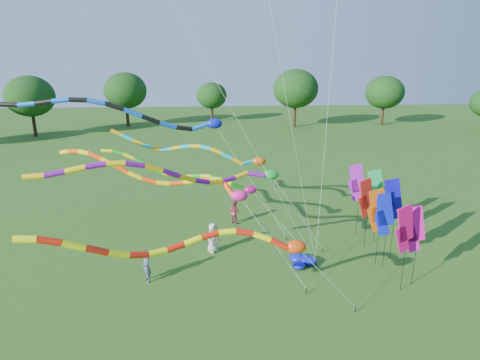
{
  "coord_description": "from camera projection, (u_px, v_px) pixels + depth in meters",
  "views": [
    {
      "loc": [
        -3.13,
        -15.55,
        11.17
      ],
      "look_at": [
        -1.62,
        5.06,
        4.8
      ],
      "focal_mm": 30.0,
      "sensor_mm": 36.0,
      "label": 1
    }
  ],
  "objects": [
    {
      "name": "tube_kite_green",
      "position": [
        194.0,
        176.0,
        25.0
      ],
      "size": [
        12.08,
        4.07,
        6.0
      ],
      "rotation": [
        0.0,
        0.0,
        -0.31
      ],
      "color": "black",
      "rests_on": "ground"
    },
    {
      "name": "banner_pole_magenta_a",
      "position": [
        404.0,
        230.0,
        18.97
      ],
      "size": [
        1.13,
        0.44,
        4.6
      ],
      "rotation": [
        0.0,
        0.0,
        0.32
      ],
      "color": "black",
      "rests_on": "ground"
    },
    {
      "name": "person_b",
      "position": [
        146.0,
        266.0,
        20.58
      ],
      "size": [
        0.68,
        0.76,
        1.74
      ],
      "primitive_type": "imported",
      "rotation": [
        0.0,
        0.0,
        -1.02
      ],
      "color": "#424B5D",
      "rests_on": "ground"
    },
    {
      "name": "banner_pole_violet",
      "position": [
        356.0,
        183.0,
        25.32
      ],
      "size": [
        1.16,
        0.28,
        4.81
      ],
      "rotation": [
        0.0,
        0.0,
        -0.18
      ],
      "color": "black",
      "rests_on": "ground"
    },
    {
      "name": "person_a",
      "position": [
        213.0,
        238.0,
        23.74
      ],
      "size": [
        1.04,
        1.05,
        1.83
      ],
      "primitive_type": "imported",
      "rotation": [
        0.0,
        0.0,
        0.81
      ],
      "color": "beige",
      "rests_on": "ground"
    },
    {
      "name": "tube_kite_red",
      "position": [
        208.0,
        244.0,
        15.25
      ],
      "size": [
        12.51,
        3.38,
        6.29
      ],
      "rotation": [
        0.0,
        0.0,
        0.21
      ],
      "color": "black",
      "rests_on": "ground"
    },
    {
      "name": "tube_kite_orange",
      "position": [
        171.0,
        178.0,
        20.14
      ],
      "size": [
        12.44,
        4.69,
        7.1
      ],
      "rotation": [
        0.0,
        0.0,
        -0.38
      ],
      "color": "black",
      "rests_on": "ground"
    },
    {
      "name": "tube_kite_blue",
      "position": [
        124.0,
        114.0,
        21.41
      ],
      "size": [
        16.93,
        1.71,
        9.96
      ],
      "rotation": [
        0.0,
        0.0,
        0.1
      ],
      "color": "black",
      "rests_on": "ground"
    },
    {
      "name": "person_c",
      "position": [
        235.0,
        212.0,
        27.96
      ],
      "size": [
        1.0,
        1.01,
        1.64
      ],
      "primitive_type": "imported",
      "rotation": [
        0.0,
        0.0,
        2.33
      ],
      "color": "#993743",
      "rests_on": "ground"
    },
    {
      "name": "tube_kite_purple",
      "position": [
        194.0,
        174.0,
        18.72
      ],
      "size": [
        13.71,
        5.32,
        7.63
      ],
      "rotation": [
        0.0,
        0.0,
        0.38
      ],
      "color": "black",
      "rests_on": "ground"
    },
    {
      "name": "banner_pole_blue_b",
      "position": [
        392.0,
        200.0,
        22.09
      ],
      "size": [
        1.16,
        0.21,
        4.88
      ],
      "rotation": [
        0.0,
        0.0,
        -0.11
      ],
      "color": "black",
      "rests_on": "ground"
    },
    {
      "name": "tube_kite_cyan",
      "position": [
        204.0,
        152.0,
        26.04
      ],
      "size": [
        12.9,
        2.6,
        7.04
      ],
      "rotation": [
        0.0,
        0.0,
        -0.16
      ],
      "color": "black",
      "rests_on": "ground"
    },
    {
      "name": "tree_ring",
      "position": [
        374.0,
        247.0,
        12.49
      ],
      "size": [
        118.56,
        113.09,
        9.69
      ],
      "color": "#382314",
      "rests_on": "ground"
    },
    {
      "name": "banner_pole_magenta_b",
      "position": [
        414.0,
        229.0,
        19.67
      ],
      "size": [
        1.16,
        0.27,
        4.31
      ],
      "rotation": [
        0.0,
        0.0,
        -0.17
      ],
      "color": "black",
      "rests_on": "ground"
    },
    {
      "name": "blue_nylon_heap",
      "position": [
        306.0,
        260.0,
        22.53
      ],
      "size": [
        1.46,
        0.92,
        0.45
      ],
      "color": "#0D16B2",
      "rests_on": "ground"
    },
    {
      "name": "banner_pole_red",
      "position": [
        366.0,
        198.0,
        23.56
      ],
      "size": [
        1.12,
        0.48,
        4.46
      ],
      "rotation": [
        0.0,
        0.0,
        0.36
      ],
      "color": "black",
      "rests_on": "ground"
    },
    {
      "name": "banner_pole_green",
      "position": [
        375.0,
        189.0,
        24.37
      ],
      "size": [
        1.16,
        0.24,
        4.73
      ],
      "rotation": [
        0.0,
        0.0,
        -0.14
      ],
      "color": "black",
      "rests_on": "ground"
    },
    {
      "name": "ground",
      "position": [
        283.0,
        312.0,
        18.33
      ],
      "size": [
        160.0,
        160.0,
        0.0
      ],
      "primitive_type": "plane",
      "color": "#285A17",
      "rests_on": "ground"
    },
    {
      "name": "banner_pole_orange",
      "position": [
        377.0,
        211.0,
        21.49
      ],
      "size": [
        1.16,
        0.18,
        4.53
      ],
      "rotation": [
        0.0,
        0.0,
        0.09
      ],
      "color": "black",
      "rests_on": "ground"
    },
    {
      "name": "banner_pole_blue_a",
      "position": [
        384.0,
        214.0,
        21.43
      ],
      "size": [
        1.13,
        0.42,
        4.35
      ],
      "rotation": [
        0.0,
        0.0,
        -0.3
      ],
      "color": "black",
      "rests_on": "ground"
    }
  ]
}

